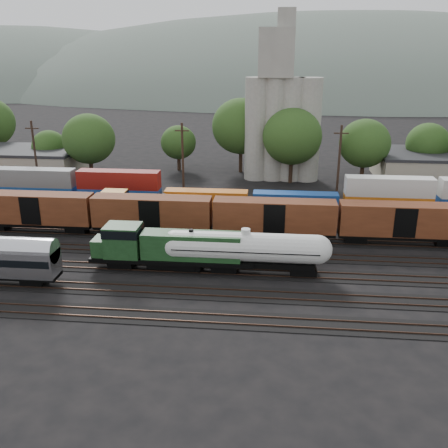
# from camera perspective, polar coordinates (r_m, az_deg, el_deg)

# --- Properties ---
(ground) EXTENTS (600.00, 600.00, 0.00)m
(ground) POSITION_cam_1_polar(r_m,az_deg,el_deg) (58.36, 3.26, -3.55)
(ground) COLOR black
(tracks) EXTENTS (180.00, 33.20, 0.20)m
(tracks) POSITION_cam_1_polar(r_m,az_deg,el_deg) (58.35, 3.26, -3.50)
(tracks) COLOR black
(tracks) RESTS_ON ground
(green_locomotive) EXTENTS (17.66, 3.12, 4.67)m
(green_locomotive) POSITION_cam_1_polar(r_m,az_deg,el_deg) (53.92, -6.98, -2.61)
(green_locomotive) COLOR black
(green_locomotive) RESTS_ON ground
(tank_car_a) EXTENTS (18.07, 3.24, 4.74)m
(tank_car_a) POSITION_cam_1_polar(r_m,az_deg,el_deg) (52.70, 2.47, -2.85)
(tank_car_a) COLOR silver
(tank_car_a) RESTS_ON ground
(orange_locomotive) EXTENTS (16.42, 2.74, 4.10)m
(orange_locomotive) POSITION_cam_1_polar(r_m,az_deg,el_deg) (69.10, -9.14, 2.04)
(orange_locomotive) COLOR black
(orange_locomotive) RESTS_ON ground
(boxcar_string) EXTENTS (153.60, 2.90, 4.20)m
(boxcar_string) POSITION_cam_1_polar(r_m,az_deg,el_deg) (62.42, 12.85, 0.60)
(boxcar_string) COLOR black
(boxcar_string) RESTS_ON ground
(container_wall) EXTENTS (160.00, 2.60, 5.80)m
(container_wall) POSITION_cam_1_polar(r_m,az_deg,el_deg) (71.87, 0.41, 3.18)
(container_wall) COLOR black
(container_wall) RESTS_ON ground
(grain_silo) EXTENTS (13.40, 5.00, 29.00)m
(grain_silo) POSITION_cam_1_polar(r_m,az_deg,el_deg) (90.41, 6.60, 12.06)
(grain_silo) COLOR gray
(grain_silo) RESTS_ON ground
(industrial_sheds) EXTENTS (119.38, 17.26, 5.10)m
(industrial_sheds) POSITION_cam_1_polar(r_m,az_deg,el_deg) (91.31, 8.50, 6.50)
(industrial_sheds) COLOR #9E937F
(industrial_sheds) RESTS_ON ground
(tree_band) EXTENTS (163.80, 21.59, 14.02)m
(tree_band) POSITION_cam_1_polar(r_m,az_deg,el_deg) (91.88, 4.09, 10.02)
(tree_band) COLOR black
(tree_band) RESTS_ON ground
(utility_poles) EXTENTS (122.20, 0.36, 12.00)m
(utility_poles) POSITION_cam_1_polar(r_m,az_deg,el_deg) (77.49, 4.10, 7.10)
(utility_poles) COLOR black
(utility_poles) RESTS_ON ground
(distant_hills) EXTENTS (860.00, 286.00, 130.00)m
(distant_hills) POSITION_cam_1_polar(r_m,az_deg,el_deg) (317.40, 9.81, 11.43)
(distant_hills) COLOR #59665B
(distant_hills) RESTS_ON ground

